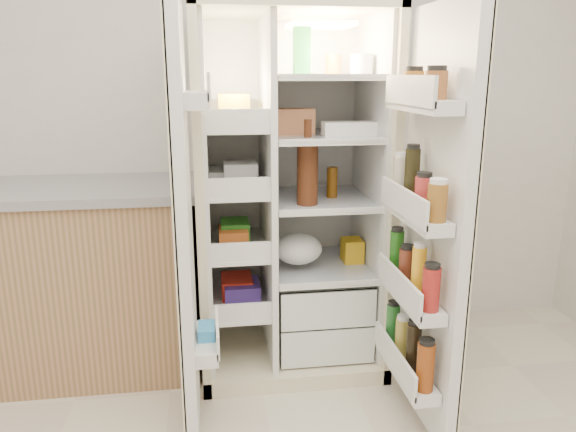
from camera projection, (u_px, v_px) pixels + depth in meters
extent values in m
cube|color=silver|center=(247.00, 101.00, 2.99)|extent=(4.00, 0.02, 2.70)
cube|color=beige|center=(281.00, 183.00, 3.06)|extent=(0.92, 0.04, 1.80)
cube|color=beige|center=(201.00, 198.00, 2.68)|extent=(0.04, 0.70, 1.80)
cube|color=beige|center=(374.00, 193.00, 2.81)|extent=(0.04, 0.70, 1.80)
cube|color=beige|center=(289.00, 10.00, 2.52)|extent=(0.92, 0.70, 0.04)
cube|color=beige|center=(289.00, 350.00, 2.96)|extent=(0.92, 0.70, 0.08)
cube|color=silver|center=(281.00, 180.00, 3.03)|extent=(0.84, 0.02, 1.68)
cube|color=silver|center=(207.00, 194.00, 2.68)|extent=(0.02, 0.62, 1.68)
cube|color=silver|center=(368.00, 189.00, 2.80)|extent=(0.02, 0.62, 1.68)
cube|color=silver|center=(268.00, 192.00, 2.73)|extent=(0.03, 0.62, 1.68)
cube|color=silver|center=(318.00, 325.00, 2.93)|extent=(0.47, 0.52, 0.19)
cube|color=silver|center=(319.00, 291.00, 2.88)|extent=(0.47, 0.52, 0.19)
cube|color=#FFD18C|center=(320.00, 25.00, 2.61)|extent=(0.30, 0.30, 0.02)
cube|color=silver|center=(239.00, 300.00, 2.85)|extent=(0.28, 0.58, 0.02)
cube|color=silver|center=(238.00, 245.00, 2.77)|extent=(0.28, 0.58, 0.02)
cube|color=silver|center=(236.00, 187.00, 2.70)|extent=(0.28, 0.58, 0.02)
cube|color=silver|center=(235.00, 126.00, 2.62)|extent=(0.28, 0.58, 0.02)
cube|color=silver|center=(318.00, 265.00, 2.86)|extent=(0.49, 0.58, 0.01)
cube|color=silver|center=(319.00, 198.00, 2.77)|extent=(0.49, 0.58, 0.01)
cube|color=silver|center=(320.00, 135.00, 2.69)|extent=(0.49, 0.58, 0.02)
cube|color=silver|center=(321.00, 77.00, 2.62)|extent=(0.49, 0.58, 0.02)
cube|color=red|center=(239.00, 289.00, 2.83)|extent=(0.16, 0.20, 0.10)
cube|color=#2E8524|center=(238.00, 232.00, 2.75)|extent=(0.14, 0.18, 0.12)
cube|color=white|center=(236.00, 178.00, 2.68)|extent=(0.20, 0.22, 0.07)
cube|color=gold|center=(235.00, 109.00, 2.60)|extent=(0.15, 0.16, 0.14)
cube|color=#5838A8|center=(239.00, 290.00, 2.83)|extent=(0.18, 0.20, 0.09)
cube|color=#C75E23|center=(238.00, 234.00, 2.76)|extent=(0.14, 0.18, 0.10)
cube|color=silver|center=(236.00, 173.00, 2.68)|extent=(0.16, 0.16, 0.12)
sphere|color=orange|center=(298.00, 344.00, 2.85)|extent=(0.07, 0.07, 0.07)
sphere|color=orange|center=(313.00, 339.00, 2.90)|extent=(0.07, 0.07, 0.07)
sphere|color=orange|center=(333.00, 341.00, 2.88)|extent=(0.07, 0.07, 0.07)
sphere|color=orange|center=(303.00, 331.00, 2.99)|extent=(0.07, 0.07, 0.07)
sphere|color=orange|center=(321.00, 332.00, 2.99)|extent=(0.07, 0.07, 0.07)
sphere|color=orange|center=(341.00, 334.00, 2.96)|extent=(0.07, 0.07, 0.07)
sphere|color=orange|center=(290.00, 337.00, 2.92)|extent=(0.07, 0.07, 0.07)
sphere|color=orange|center=(331.00, 329.00, 3.01)|extent=(0.07, 0.07, 0.07)
ellipsoid|color=#427025|center=(318.00, 286.00, 2.89)|extent=(0.26, 0.24, 0.11)
cylinder|color=#431E0E|center=(307.00, 172.00, 2.58)|extent=(0.10, 0.10, 0.31)
cylinder|color=#693B0B|center=(332.00, 182.00, 2.75)|extent=(0.05, 0.05, 0.15)
cube|color=green|center=(302.00, 51.00, 2.52)|extent=(0.07, 0.07, 0.22)
cylinder|color=white|center=(362.00, 65.00, 2.58)|extent=(0.11, 0.11, 0.10)
cylinder|color=#A37425|center=(333.00, 65.00, 2.70)|extent=(0.08, 0.08, 0.10)
cube|color=white|center=(350.00, 129.00, 2.61)|extent=(0.26, 0.11, 0.07)
cube|color=#C87E50|center=(293.00, 121.00, 2.66)|extent=(0.20, 0.11, 0.12)
ellipsoid|color=silver|center=(298.00, 255.00, 2.76)|extent=(0.24, 0.22, 0.15)
cube|color=gold|center=(352.00, 250.00, 2.89)|extent=(0.10, 0.12, 0.12)
cube|color=silver|center=(184.00, 229.00, 2.15)|extent=(0.05, 0.40, 1.72)
cube|color=beige|center=(178.00, 230.00, 2.15)|extent=(0.01, 0.40, 1.72)
cube|color=silver|center=(207.00, 343.00, 2.29)|extent=(0.09, 0.32, 0.06)
cube|color=silver|center=(197.00, 100.00, 2.03)|extent=(0.09, 0.32, 0.06)
cube|color=#338CCC|center=(207.00, 336.00, 2.28)|extent=(0.07, 0.12, 0.10)
cube|color=silver|center=(435.00, 226.00, 2.20)|extent=(0.05, 0.58, 1.72)
cube|color=beige|center=(440.00, 225.00, 2.21)|extent=(0.01, 0.58, 1.72)
cube|color=silver|center=(406.00, 369.00, 2.35)|extent=(0.11, 0.50, 0.05)
cube|color=silver|center=(410.00, 296.00, 2.27)|extent=(0.11, 0.50, 0.05)
cube|color=silver|center=(415.00, 214.00, 2.18)|extent=(0.11, 0.50, 0.05)
cube|color=silver|center=(422.00, 105.00, 2.07)|extent=(0.11, 0.50, 0.05)
cylinder|color=#7D340D|center=(425.00, 367.00, 2.13)|extent=(0.07, 0.07, 0.20)
cylinder|color=black|center=(413.00, 348.00, 2.25)|extent=(0.06, 0.06, 0.22)
cylinder|color=#A38F36|center=(402.00, 338.00, 2.38)|extent=(0.06, 0.06, 0.18)
cylinder|color=#216426|center=(393.00, 324.00, 2.50)|extent=(0.06, 0.06, 0.19)
cylinder|color=maroon|center=(431.00, 289.00, 2.05)|extent=(0.07, 0.07, 0.17)
cylinder|color=yellow|center=(418.00, 272.00, 2.17)|extent=(0.06, 0.06, 0.21)
cylinder|color=maroon|center=(407.00, 267.00, 2.30)|extent=(0.07, 0.07, 0.16)
cylinder|color=#1E5E15|center=(396.00, 253.00, 2.42)|extent=(0.06, 0.06, 0.20)
cylinder|color=brown|center=(437.00, 203.00, 1.96)|extent=(0.07, 0.07, 0.14)
cylinder|color=#AA2D2B|center=(423.00, 195.00, 2.09)|extent=(0.07, 0.07, 0.14)
cylinder|color=black|center=(412.00, 177.00, 2.20)|extent=(0.06, 0.06, 0.23)
cylinder|color=beige|center=(400.00, 177.00, 2.33)|extent=(0.06, 0.06, 0.18)
cylinder|color=brown|center=(436.00, 85.00, 1.93)|extent=(0.08, 0.08, 0.10)
cylinder|color=#975D1B|center=(413.00, 84.00, 2.15)|extent=(0.08, 0.08, 0.10)
cube|color=#A77653|center=(69.00, 282.00, 2.79)|extent=(1.29, 0.67, 0.92)
cube|color=gray|center=(59.00, 189.00, 2.67)|extent=(1.33, 0.71, 0.04)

